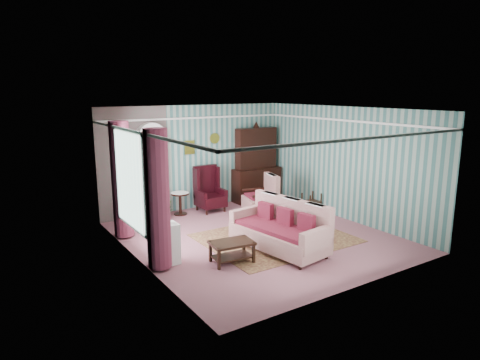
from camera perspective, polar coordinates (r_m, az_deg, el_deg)
floor at (r=9.91m, az=2.28°, el=-7.59°), size 6.00×6.00×0.00m
room_shell at (r=9.23m, az=-1.39°, el=3.82°), size 5.53×6.02×2.91m
bookcase at (r=11.42m, az=-11.55°, el=0.66°), size 0.80×0.28×2.24m
dresser_hutch at (r=12.83m, az=2.26°, el=2.40°), size 1.50×0.56×2.36m
wingback_left at (r=11.09m, az=-11.90°, el=-2.32°), size 0.76×0.80×1.25m
wingback_right at (r=11.80m, az=-3.97°, el=-1.22°), size 0.76×0.80×1.25m
seated_woman at (r=11.10m, az=-11.89°, el=-2.50°), size 0.44×0.40×1.18m
round_side_table at (r=11.64m, az=-7.97°, el=-3.15°), size 0.50×0.50×0.60m
nest_table at (r=11.99m, az=9.49°, el=-2.90°), size 0.45×0.38×0.54m
plant_stand at (r=8.43m, az=-10.09°, el=-8.48°), size 0.55×0.35×0.80m
rug at (r=9.85m, az=4.73°, el=-7.71°), size 3.20×2.60×0.01m
sofa at (r=8.99m, az=5.17°, el=-6.45°), size 1.22×2.26×0.97m
floral_armchair at (r=11.53m, az=2.71°, el=-2.39°), size 1.01×1.06×0.91m
coffee_table at (r=8.46m, az=-1.09°, el=-9.57°), size 0.89×0.64×0.42m
potted_plant_a at (r=8.08m, az=-10.27°, el=-4.75°), size 0.49×0.46×0.44m
potted_plant_b at (r=8.38m, az=-9.79°, el=-4.13°), size 0.27×0.23×0.43m
potted_plant_c at (r=8.30m, az=-10.88°, el=-4.41°), size 0.30×0.30×0.42m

